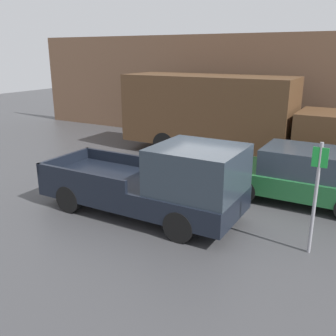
# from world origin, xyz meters

# --- Properties ---
(ground_plane) EXTENTS (60.00, 60.00, 0.00)m
(ground_plane) POSITION_xyz_m (0.00, 0.00, 0.00)
(ground_plane) COLOR #3D3D3F
(building_wall) EXTENTS (28.00, 0.15, 4.85)m
(building_wall) POSITION_xyz_m (0.00, 8.28, 2.42)
(building_wall) COLOR brown
(building_wall) RESTS_ON ground
(pickup_truck) EXTENTS (5.30, 2.05, 1.98)m
(pickup_truck) POSITION_xyz_m (-0.90, -0.91, 0.92)
(pickup_truck) COLOR black
(pickup_truck) RESTS_ON ground
(car) EXTENTS (4.30, 1.97, 1.53)m
(car) POSITION_xyz_m (2.04, 2.02, 0.77)
(car) COLOR #1E592D
(car) RESTS_ON ground
(delivery_truck) EXTENTS (8.94, 2.38, 3.18)m
(delivery_truck) POSITION_xyz_m (-1.76, 5.40, 1.71)
(delivery_truck) COLOR #4C331E
(delivery_truck) RESTS_ON ground
(parking_sign) EXTENTS (0.30, 0.07, 2.39)m
(parking_sign) POSITION_xyz_m (2.77, -0.88, 1.35)
(parking_sign) COLOR gray
(parking_sign) RESTS_ON ground
(newspaper_box) EXTENTS (0.45, 0.40, 1.02)m
(newspaper_box) POSITION_xyz_m (-2.42, 7.95, 0.51)
(newspaper_box) COLOR #194CB2
(newspaper_box) RESTS_ON ground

